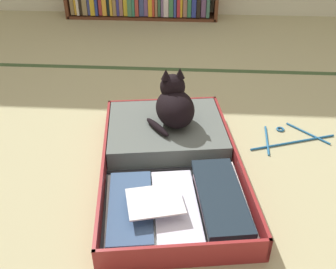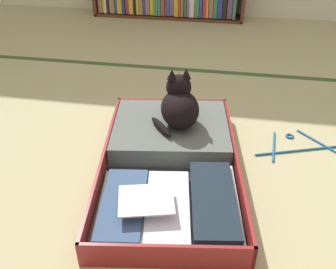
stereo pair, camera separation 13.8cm
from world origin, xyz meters
name	(u,v)px [view 1 (the left image)]	position (x,y,z in m)	size (l,w,h in m)	color
ground_plane	(197,171)	(0.00, 0.00, 0.00)	(10.00, 10.00, 0.00)	tan
tatami_border	(198,70)	(0.00, 1.07, 0.00)	(4.80, 0.05, 0.00)	#374F2C
open_suitcase	(171,155)	(-0.12, 0.05, 0.04)	(0.70, 1.04, 0.10)	maroon
black_cat	(174,105)	(-0.12, 0.23, 0.20)	(0.26, 0.28, 0.25)	black
clothes_hanger	(289,138)	(0.44, 0.28, 0.01)	(0.42, 0.29, 0.01)	#206097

